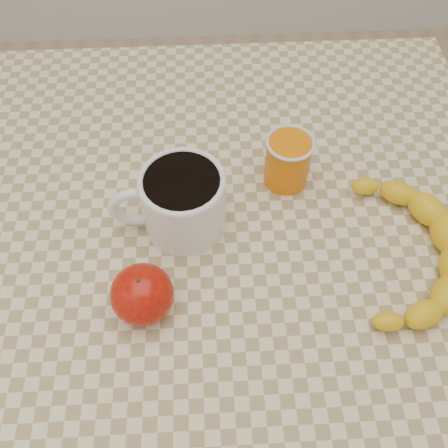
{
  "coord_description": "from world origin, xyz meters",
  "views": [
    {
      "loc": [
        -0.02,
        -0.36,
        1.3
      ],
      "look_at": [
        0.0,
        0.0,
        0.77
      ],
      "focal_mm": 40.0,
      "sensor_mm": 36.0,
      "label": 1
    }
  ],
  "objects_px": {
    "apple": "(142,294)",
    "banana": "(410,251)",
    "orange_juice_glass": "(288,160)",
    "table": "(224,265)",
    "coffee_mug": "(181,200)"
  },
  "relations": [
    {
      "from": "apple",
      "to": "banana",
      "type": "distance_m",
      "value": 0.33
    },
    {
      "from": "coffee_mug",
      "to": "banana",
      "type": "distance_m",
      "value": 0.29
    },
    {
      "from": "table",
      "to": "apple",
      "type": "height_order",
      "value": "apple"
    },
    {
      "from": "orange_juice_glass",
      "to": "banana",
      "type": "distance_m",
      "value": 0.2
    },
    {
      "from": "table",
      "to": "banana",
      "type": "relative_size",
      "value": 2.66
    },
    {
      "from": "orange_juice_glass",
      "to": "apple",
      "type": "xyz_separation_m",
      "value": [
        -0.19,
        -0.19,
        -0.01
      ]
    },
    {
      "from": "table",
      "to": "banana",
      "type": "bearing_deg",
      "value": -13.13
    },
    {
      "from": "banana",
      "to": "coffee_mug",
      "type": "bearing_deg",
      "value": -179.84
    },
    {
      "from": "table",
      "to": "coffee_mug",
      "type": "relative_size",
      "value": 5.23
    },
    {
      "from": "coffee_mug",
      "to": "banana",
      "type": "relative_size",
      "value": 0.51
    },
    {
      "from": "coffee_mug",
      "to": "table",
      "type": "bearing_deg",
      "value": -19.38
    },
    {
      "from": "table",
      "to": "orange_juice_glass",
      "type": "distance_m",
      "value": 0.18
    },
    {
      "from": "table",
      "to": "banana",
      "type": "height_order",
      "value": "banana"
    },
    {
      "from": "table",
      "to": "orange_juice_glass",
      "type": "height_order",
      "value": "orange_juice_glass"
    },
    {
      "from": "apple",
      "to": "table",
      "type": "bearing_deg",
      "value": 45.83
    }
  ]
}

